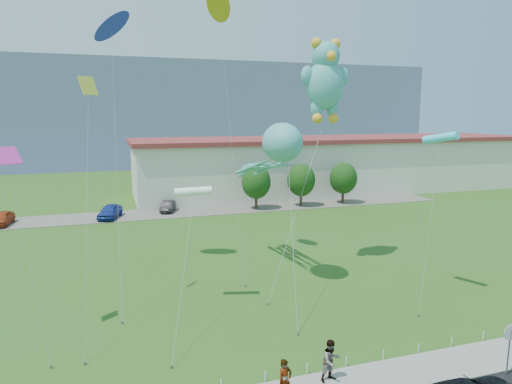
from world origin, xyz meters
The scene contains 22 objects.
ground centered at (0.00, 0.00, 0.00)m, with size 160.00×160.00×0.00m, color #365718.
parking_strip centered at (0.00, 35.00, 0.03)m, with size 70.00×6.00×0.06m, color #59544C.
hill_ridge centered at (0.00, 120.00, 12.50)m, with size 160.00×50.00×25.00m, color slate.
warehouse centered at (26.00, 44.00, 4.12)m, with size 61.00×15.00×8.20m.
stop_sign centered at (9.50, -4.21, 1.87)m, with size 0.80×0.07×2.50m.
rope_fence centered at (0.00, -1.30, 0.25)m, with size 26.05×0.05×0.50m.
tree_near centered at (10.00, 34.00, 3.39)m, with size 3.60×3.60×5.47m.
tree_mid centered at (16.00, 34.00, 3.39)m, with size 3.60×3.60×5.47m.
tree_far centered at (22.00, 34.00, 3.39)m, with size 3.60×3.60×5.47m.
pedestrian_left centered at (-0.74, -2.98, 1.00)m, with size 0.65×0.43×1.80m, color gray.
pedestrian_right centered at (1.71, -2.24, 1.04)m, with size 0.91×0.71×1.88m, color gray.
parked_car_red centered at (-18.18, 34.31, 0.78)m, with size 1.70×4.23×1.44m, color #A53714.
parked_car_blue centered at (-7.27, 34.21, 0.84)m, with size 1.85×4.59×1.56m, color navy.
parked_car_black centered at (-0.59, 35.81, 0.69)m, with size 1.34×3.83×1.26m, color black.
octopus_kite centered at (3.83, 10.85, 8.94)m, with size 3.13×14.56×11.10m.
teddy_bear_kite centered at (8.25, 12.24, 14.18)m, with size 8.40×7.16×17.04m.
small_kite_blue centered at (-6.43, 15.54, 17.18)m, with size 1.80×10.01×18.31m.
small_kite_yellow centered at (-8.05, 8.58, 11.57)m, with size 1.36×7.55×13.66m.
small_kite_white centered at (-2.41, 7.70, 7.06)m, with size 2.72×7.90×7.56m.
small_kite_cyan centered at (12.18, 4.36, 10.13)m, with size 2.90×3.48×10.65m.
small_kite_orange centered at (1.19, 15.62, 19.03)m, with size 1.80×6.82×20.22m.
small_kite_pink centered at (-11.63, 6.04, 8.63)m, with size 2.39×4.37×10.06m.
Camera 1 is at (-7.05, -18.68, 11.62)m, focal length 32.00 mm.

